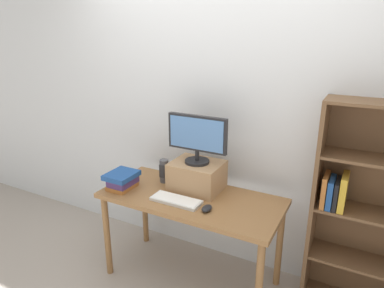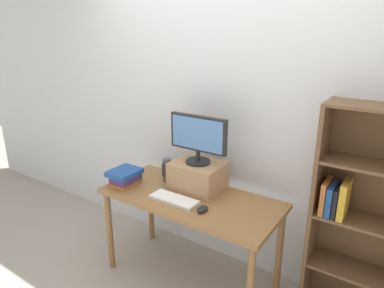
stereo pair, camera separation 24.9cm
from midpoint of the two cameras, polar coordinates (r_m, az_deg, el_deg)
name	(u,v)px [view 1 (the left image)]	position (r m, az deg, el deg)	size (l,w,h in m)	color
ground_plane	(191,277)	(3.00, -2.68, -21.41)	(12.00, 12.00, 0.00)	#9E9389
back_wall	(218,111)	(2.79, 1.83, 5.51)	(7.00, 0.08, 2.60)	silver
desk	(191,207)	(2.63, -2.89, -10.44)	(1.36, 0.62, 0.74)	olive
bookshelf_unit	(373,212)	(2.56, 25.52, -10.25)	(0.82, 0.28, 1.51)	brown
riser_box	(197,176)	(2.66, -1.85, -5.35)	(0.38, 0.32, 0.22)	#A87F56
computer_monitor	(197,137)	(2.55, -1.94, 1.12)	(0.48, 0.19, 0.37)	black
keyboard	(176,200)	(2.52, -5.55, -9.38)	(0.37, 0.15, 0.02)	silver
computer_mouse	(207,208)	(2.39, -0.55, -10.76)	(0.06, 0.10, 0.04)	black
book_stack	(122,180)	(2.77, -14.11, -5.88)	(0.21, 0.24, 0.13)	#AD662D
desk_speaker	(164,171)	(2.81, -7.24, -4.53)	(0.07, 0.08, 0.19)	#4C4C51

